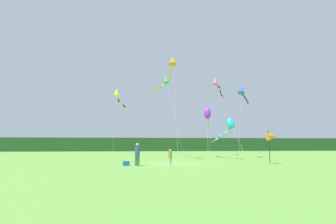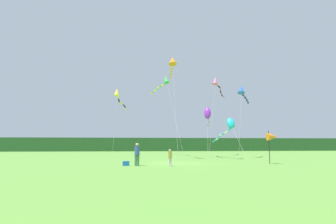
{
  "view_description": "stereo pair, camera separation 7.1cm",
  "coord_description": "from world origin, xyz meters",
  "px_view_note": "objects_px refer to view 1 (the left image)",
  "views": [
    {
      "loc": [
        -3.47,
        -24.25,
        1.68
      ],
      "look_at": [
        0.0,
        6.0,
        5.41
      ],
      "focal_mm": 28.46,
      "sensor_mm": 36.0,
      "label": 1
    },
    {
      "loc": [
        -3.4,
        -24.25,
        1.68
      ],
      "look_at": [
        0.0,
        6.0,
        5.41
      ],
      "focal_mm": 28.46,
      "sensor_mm": 36.0,
      "label": 2
    }
  ],
  "objects_px": {
    "banner_flag_pole": "(272,137)",
    "kite_purple": "(208,115)",
    "kite_orange": "(172,62)",
    "kite_yellow": "(118,96)",
    "kite_blue": "(242,91)",
    "kite_green": "(164,81)",
    "person_child": "(170,157)",
    "person_adult": "(137,153)",
    "kite_rainbow": "(216,83)",
    "kite_cyan": "(228,126)",
    "cooler_box": "(126,163)"
  },
  "relations": [
    {
      "from": "kite_purple",
      "to": "kite_blue",
      "type": "bearing_deg",
      "value": -22.08
    },
    {
      "from": "kite_blue",
      "to": "kite_green",
      "type": "relative_size",
      "value": 0.75
    },
    {
      "from": "kite_cyan",
      "to": "kite_rainbow",
      "type": "relative_size",
      "value": 0.77
    },
    {
      "from": "kite_purple",
      "to": "kite_blue",
      "type": "relative_size",
      "value": 0.75
    },
    {
      "from": "person_adult",
      "to": "kite_cyan",
      "type": "relative_size",
      "value": 0.19
    },
    {
      "from": "kite_yellow",
      "to": "kite_green",
      "type": "xyz_separation_m",
      "value": [
        6.97,
        0.79,
        2.62
      ]
    },
    {
      "from": "kite_blue",
      "to": "kite_rainbow",
      "type": "bearing_deg",
      "value": 98.4
    },
    {
      "from": "kite_orange",
      "to": "kite_blue",
      "type": "distance_m",
      "value": 9.96
    },
    {
      "from": "banner_flag_pole",
      "to": "kite_green",
      "type": "relative_size",
      "value": 0.23
    },
    {
      "from": "person_child",
      "to": "kite_rainbow",
      "type": "distance_m",
      "value": 23.96
    },
    {
      "from": "kite_cyan",
      "to": "kite_orange",
      "type": "xyz_separation_m",
      "value": [
        -6.76,
        -0.15,
        7.6
      ]
    },
    {
      "from": "person_child",
      "to": "kite_cyan",
      "type": "xyz_separation_m",
      "value": [
        8.24,
        9.93,
        3.1
      ]
    },
    {
      "from": "kite_cyan",
      "to": "kite_green",
      "type": "bearing_deg",
      "value": 124.88
    },
    {
      "from": "banner_flag_pole",
      "to": "kite_purple",
      "type": "relative_size",
      "value": 0.41
    },
    {
      "from": "kite_cyan",
      "to": "kite_purple",
      "type": "distance_m",
      "value": 4.22
    },
    {
      "from": "kite_blue",
      "to": "banner_flag_pole",
      "type": "bearing_deg",
      "value": -98.71
    },
    {
      "from": "kite_blue",
      "to": "kite_green",
      "type": "xyz_separation_m",
      "value": [
        -9.32,
        7.89,
        2.94
      ]
    },
    {
      "from": "cooler_box",
      "to": "kite_cyan",
      "type": "bearing_deg",
      "value": 37.42
    },
    {
      "from": "person_child",
      "to": "banner_flag_pole",
      "type": "distance_m",
      "value": 9.49
    },
    {
      "from": "banner_flag_pole",
      "to": "kite_rainbow",
      "type": "distance_m",
      "value": 19.88
    },
    {
      "from": "kite_purple",
      "to": "kite_rainbow",
      "type": "relative_size",
      "value": 0.57
    },
    {
      "from": "kite_purple",
      "to": "kite_orange",
      "type": "bearing_deg",
      "value": -144.86
    },
    {
      "from": "kite_orange",
      "to": "kite_yellow",
      "type": "relative_size",
      "value": 1.23
    },
    {
      "from": "kite_cyan",
      "to": "kite_orange",
      "type": "relative_size",
      "value": 0.78
    },
    {
      "from": "kite_rainbow",
      "to": "banner_flag_pole",
      "type": "bearing_deg",
      "value": -91.52
    },
    {
      "from": "kite_orange",
      "to": "kite_rainbow",
      "type": "relative_size",
      "value": 0.98
    },
    {
      "from": "person_child",
      "to": "kite_cyan",
      "type": "relative_size",
      "value": 0.14
    },
    {
      "from": "kite_blue",
      "to": "kite_yellow",
      "type": "relative_size",
      "value": 0.95
    },
    {
      "from": "cooler_box",
      "to": "banner_flag_pole",
      "type": "distance_m",
      "value": 12.84
    },
    {
      "from": "banner_flag_pole",
      "to": "kite_blue",
      "type": "distance_m",
      "value": 12.1
    },
    {
      "from": "banner_flag_pole",
      "to": "kite_rainbow",
      "type": "bearing_deg",
      "value": 88.48
    },
    {
      "from": "person_adult",
      "to": "kite_purple",
      "type": "height_order",
      "value": "kite_purple"
    },
    {
      "from": "person_child",
      "to": "kite_yellow",
      "type": "distance_m",
      "value": 21.22
    },
    {
      "from": "person_adult",
      "to": "kite_rainbow",
      "type": "relative_size",
      "value": 0.15
    },
    {
      "from": "kite_orange",
      "to": "cooler_box",
      "type": "bearing_deg",
      "value": -119.17
    },
    {
      "from": "kite_orange",
      "to": "kite_rainbow",
      "type": "distance_m",
      "value": 12.5
    },
    {
      "from": "banner_flag_pole",
      "to": "kite_cyan",
      "type": "xyz_separation_m",
      "value": [
        -1.0,
        8.47,
        1.49
      ]
    },
    {
      "from": "person_child",
      "to": "kite_purple",
      "type": "bearing_deg",
      "value": 63.65
    },
    {
      "from": "kite_rainbow",
      "to": "kite_yellow",
      "type": "distance_m",
      "value": 15.38
    },
    {
      "from": "kite_green",
      "to": "person_child",
      "type": "bearing_deg",
      "value": -94.35
    },
    {
      "from": "cooler_box",
      "to": "kite_purple",
      "type": "xyz_separation_m",
      "value": [
        10.06,
        12.4,
        5.42
      ]
    },
    {
      "from": "kite_cyan",
      "to": "kite_rainbow",
      "type": "bearing_deg",
      "value": 80.98
    },
    {
      "from": "kite_purple",
      "to": "banner_flag_pole",
      "type": "bearing_deg",
      "value": -77.75
    },
    {
      "from": "kite_purple",
      "to": "kite_yellow",
      "type": "bearing_deg",
      "value": 155.95
    },
    {
      "from": "person_child",
      "to": "kite_orange",
      "type": "xyz_separation_m",
      "value": [
        1.48,
        9.77,
        10.7
      ]
    },
    {
      "from": "banner_flag_pole",
      "to": "kite_purple",
      "type": "bearing_deg",
      "value": 102.25
    },
    {
      "from": "banner_flag_pole",
      "to": "kite_green",
      "type": "xyz_separation_m",
      "value": [
        -7.75,
        18.15,
        9.16
      ]
    },
    {
      "from": "person_adult",
      "to": "kite_orange",
      "type": "relative_size",
      "value": 0.15
    },
    {
      "from": "banner_flag_pole",
      "to": "cooler_box",
      "type": "bearing_deg",
      "value": -177.99
    },
    {
      "from": "cooler_box",
      "to": "kite_yellow",
      "type": "distance_m",
      "value": 19.92
    }
  ]
}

